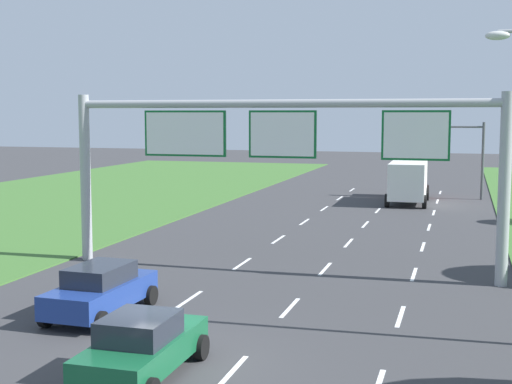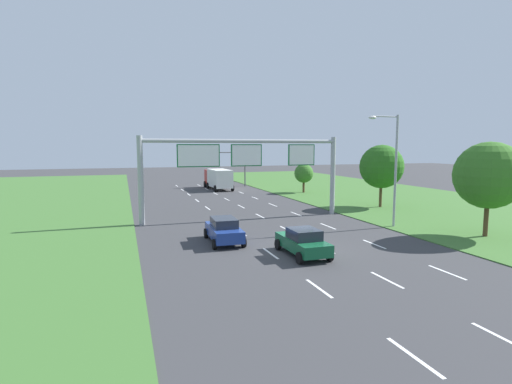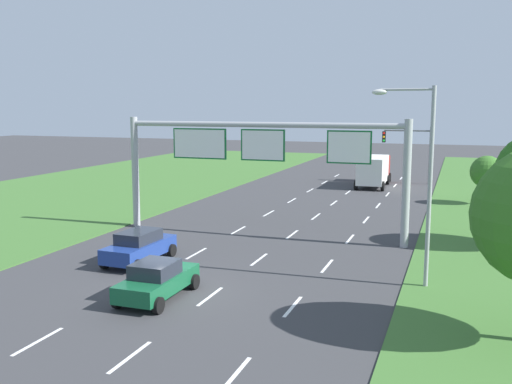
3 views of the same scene
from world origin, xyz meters
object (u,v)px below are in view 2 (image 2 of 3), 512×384
roadside_tree_far (304,173)px  traffic_light_mast (233,162)px  sign_gantry (244,161)px  roadside_tree_near (489,175)px  car_near_red (224,230)px  street_lamp (392,161)px  box_truck (218,178)px  roadside_tree_mid (382,167)px  car_lead_silver (303,242)px

roadside_tree_far → traffic_light_mast: bearing=121.5°
sign_gantry → traffic_light_mast: sign_gantry is taller
roadside_tree_near → roadside_tree_far: bearing=91.2°
car_near_red → street_lamp: street_lamp is taller
roadside_tree_near → roadside_tree_far: roadside_tree_near is taller
box_truck → roadside_tree_far: bearing=-40.5°
box_truck → roadside_tree_mid: size_ratio=1.28×
box_truck → sign_gantry: 24.53m
box_truck → roadside_tree_far: 12.71m
sign_gantry → roadside_tree_far: 20.81m
car_lead_silver → street_lamp: size_ratio=0.49×
roadside_tree_near → roadside_tree_mid: roadside_tree_near is taller
roadside_tree_near → roadside_tree_mid: bearing=84.4°
roadside_tree_near → box_truck: bearing=106.1°
box_truck → roadside_tree_far: (9.78, -8.06, 0.99)m
sign_gantry → street_lamp: (9.54, -6.82, 0.15)m
roadside_tree_mid → roadside_tree_near: bearing=-95.6°
box_truck → roadside_tree_near: roadside_tree_near is taller
car_near_red → box_truck: box_truck is taller
box_truck → sign_gantry: (-3.29, -24.08, 3.32)m
roadside_tree_far → car_lead_silver: bearing=-115.3°
traffic_light_mast → street_lamp: 34.03m
sign_gantry → roadside_tree_near: (13.65, -11.69, -0.71)m
car_near_red → sign_gantry: sign_gantry is taller
car_near_red → traffic_light_mast: bearing=76.0°
sign_gantry → car_lead_silver: bearing=-90.8°
roadside_tree_mid → traffic_light_mast: bearing=109.0°
street_lamp → sign_gantry: bearing=144.4°
car_near_red → traffic_light_mast: 36.10m
traffic_light_mast → box_truck: bearing=-135.8°
box_truck → street_lamp: (6.25, -30.90, 3.47)m
street_lamp → traffic_light_mast: bearing=95.4°
car_near_red → box_truck: size_ratio=0.53×
roadside_tree_far → car_near_red: bearing=-125.4°
traffic_light_mast → roadside_tree_mid: roadside_tree_mid is taller
car_lead_silver → roadside_tree_near: (13.80, 0.27, 3.45)m
sign_gantry → roadside_tree_near: 17.98m
car_lead_silver → roadside_tree_near: roadside_tree_near is taller
car_lead_silver → sign_gantry: sign_gantry is taller
car_lead_silver → roadside_tree_near: bearing=1.0°
roadside_tree_near → roadside_tree_mid: size_ratio=1.03×
roadside_tree_mid → box_truck: bearing=117.8°
box_truck → street_lamp: size_ratio=0.96×
car_lead_silver → street_lamp: (9.70, 5.14, 4.30)m
car_lead_silver → traffic_light_mast: traffic_light_mast is taller
street_lamp → car_near_red: bearing=-176.9°
street_lamp → roadside_tree_far: bearing=81.2°
traffic_light_mast → roadside_tree_far: 12.98m
car_near_red → roadside_tree_near: bearing=-11.4°
sign_gantry → box_truck: bearing=82.2°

